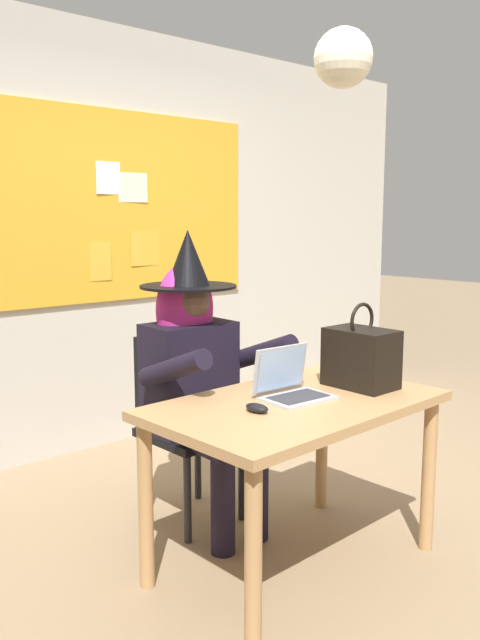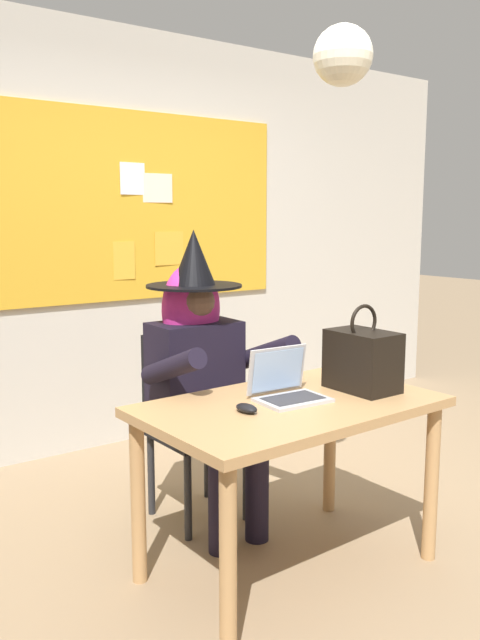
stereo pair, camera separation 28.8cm
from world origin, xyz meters
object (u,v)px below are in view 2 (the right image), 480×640
object	(u,v)px
desk_main	(290,425)
chair_at_desk	(189,413)
person_costumed	(201,362)
laptop	(287,388)
computer_mouse	(247,408)
handbag	(363,360)

from	to	relation	value
desk_main	chair_at_desk	size ratio (longest dim) A/B	1.35
person_costumed	laptop	world-z (taller)	person_costumed
chair_at_desk	laptop	bearing A→B (deg)	3.50
desk_main	laptop	world-z (taller)	laptop
desk_main	person_costumed	size ratio (longest dim) A/B	0.87
person_costumed	laptop	bearing A→B (deg)	7.03
desk_main	computer_mouse	xyz separation A→B (m)	(-0.24, -0.01, 0.12)
laptop	handbag	xyz separation A→B (m)	(0.36, -0.08, 0.09)
laptop	desk_main	bearing A→B (deg)	-102.15
handbag	person_costumed	bearing A→B (deg)	123.12
chair_at_desk	computer_mouse	bearing A→B (deg)	-15.60
desk_main	person_costumed	xyz separation A→B (m)	(-0.05, 0.60, 0.16)
chair_at_desk	person_costumed	distance (m)	0.31
desk_main	handbag	bearing A→B (deg)	-5.88
person_costumed	handbag	xyz separation A→B (m)	(0.42, -0.64, 0.07)
desk_main	chair_at_desk	bearing A→B (deg)	93.60
desk_main	laptop	distance (m)	0.15
desk_main	person_costumed	distance (m)	0.63
desk_main	handbag	size ratio (longest dim) A/B	3.26
computer_mouse	handbag	bearing A→B (deg)	-7.33
chair_at_desk	laptop	world-z (taller)	laptop
chair_at_desk	person_costumed	bearing A→B (deg)	-1.09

